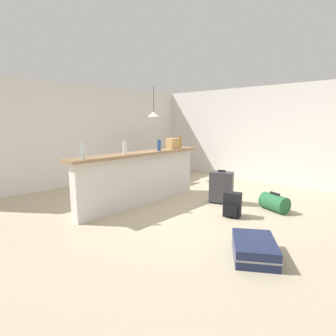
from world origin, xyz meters
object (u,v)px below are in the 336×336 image
at_px(grocery_bag, 173,143).
at_px(suitcase_upright_charcoal, 221,187).
at_px(pendant_lamp, 154,114).
at_px(backpack_black, 232,205).
at_px(bottle_amber, 180,142).
at_px(dining_chair_near_partition, 166,164).
at_px(suitcase_flat_navy, 254,248).
at_px(duffel_bag_green, 274,203).
at_px(bottle_blue, 159,145).
at_px(bottle_clear, 83,151).
at_px(bottle_white, 125,148).
at_px(dining_table, 152,157).

bearing_deg(grocery_bag, suitcase_upright_charcoal, -79.61).
distance_m(pendant_lamp, backpack_black, 3.60).
relative_size(grocery_bag, suitcase_upright_charcoal, 0.39).
bearing_deg(bottle_amber, suitcase_upright_charcoal, -95.44).
xyz_separation_m(dining_chair_near_partition, suitcase_flat_navy, (-2.02, -3.41, -0.41)).
distance_m(grocery_bag, duffel_bag_green, 2.34).
height_order(bottle_blue, backpack_black, bottle_blue).
xyz_separation_m(bottle_clear, suitcase_flat_navy, (0.78, -2.50, -1.04)).
xyz_separation_m(bottle_amber, dining_chair_near_partition, (0.33, 0.76, -0.63)).
relative_size(grocery_bag, dining_chair_near_partition, 0.28).
distance_m(dining_chair_near_partition, backpack_black, 2.70).
bearing_deg(dining_chair_near_partition, pendant_lamp, 78.15).
bearing_deg(bottle_clear, pendant_lamp, 26.56).
xyz_separation_m(bottle_white, grocery_bag, (1.37, 0.10, -0.01)).
bearing_deg(pendant_lamp, dining_table, 157.17).
bearing_deg(bottle_clear, dining_table, 27.46).
distance_m(pendant_lamp, duffel_bag_green, 3.83).
bearing_deg(suitcase_upright_charcoal, bottle_amber, 84.56).
xyz_separation_m(bottle_amber, suitcase_upright_charcoal, (-0.11, -1.18, -0.82)).
relative_size(grocery_bag, suitcase_flat_navy, 0.30).
height_order(bottle_clear, dining_table, bottle_clear).
bearing_deg(suitcase_flat_navy, bottle_clear, 107.39).
bearing_deg(suitcase_upright_charcoal, duffel_bag_green, -74.31).
distance_m(suitcase_upright_charcoal, duffel_bag_green, 1.01).
bearing_deg(suitcase_flat_navy, dining_chair_near_partition, 59.38).
xyz_separation_m(bottle_clear, backpack_black, (1.84, -1.59, -0.95)).
relative_size(bottle_white, duffel_bag_green, 0.43).
bearing_deg(bottle_blue, backpack_black, -83.25).
distance_m(grocery_bag, dining_chair_near_partition, 1.22).
distance_m(bottle_amber, dining_table, 1.48).
bearing_deg(grocery_bag, pendant_lamp, 61.22).
height_order(bottle_clear, bottle_amber, bottle_clear).
height_order(bottle_blue, suitcase_upright_charcoal, bottle_blue).
height_order(bottle_amber, dining_table, bottle_amber).
distance_m(bottle_white, grocery_bag, 1.37).
distance_m(bottle_amber, backpack_black, 2.08).
xyz_separation_m(bottle_white, bottle_blue, (0.85, 0.00, -0.01)).
relative_size(grocery_bag, backpack_black, 0.62).
relative_size(bottle_blue, grocery_bag, 0.84).
bearing_deg(dining_table, bottle_clear, -152.54).
bearing_deg(suitcase_flat_navy, bottle_amber, 57.41).
bearing_deg(bottle_clear, grocery_bag, 2.11).
height_order(bottle_amber, backpack_black, bottle_amber).
distance_m(bottle_amber, duffel_bag_green, 2.36).
xyz_separation_m(bottle_white, suitcase_upright_charcoal, (1.57, -1.01, -0.82)).
bearing_deg(duffel_bag_green, dining_table, 86.30).
bearing_deg(dining_table, suitcase_upright_charcoal, -101.10).
xyz_separation_m(bottle_clear, grocery_bag, (2.16, 0.08, -0.01)).
bearing_deg(dining_table, suitcase_flat_navy, -117.48).
relative_size(grocery_bag, pendant_lamp, 0.31).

